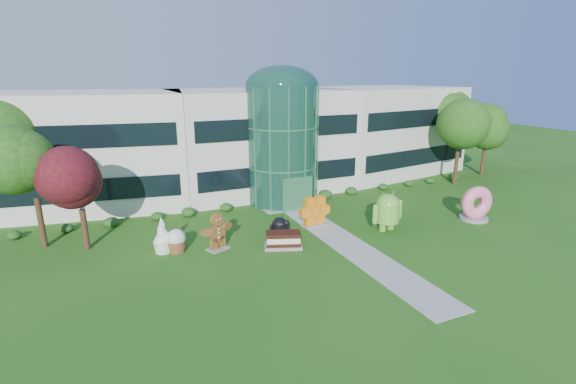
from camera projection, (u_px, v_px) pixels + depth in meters
name	position (u px, v px, depth m)	size (l,w,h in m)	color
ground	(359.00, 252.00, 26.08)	(140.00, 140.00, 0.00)	#215114
building	(258.00, 139.00, 40.59)	(46.00, 15.00, 9.30)	beige
atrium	(282.00, 145.00, 35.26)	(6.00, 6.00, 9.80)	#194738
walkway	(342.00, 240.00, 27.83)	(2.40, 20.00, 0.04)	#9E9E93
tree_red	(81.00, 204.00, 25.72)	(4.00, 4.00, 6.00)	#3F0C14
trees_backdrop	(278.00, 152.00, 36.33)	(52.00, 8.00, 8.40)	#194711
android_green	(388.00, 209.00, 29.36)	(2.74, 1.83, 3.11)	#65B83B
android_black	(279.00, 227.00, 27.71)	(1.64, 1.10, 1.87)	black
donut	(476.00, 203.00, 31.48)	(2.60, 1.25, 2.70)	#FF6181
gingerbread	(217.00, 231.00, 26.15)	(2.64, 1.02, 2.44)	brown
ice_cream_sandwich	(283.00, 240.00, 26.59)	(2.37, 1.19, 1.06)	black
honeycomb	(315.00, 212.00, 30.27)	(2.67, 0.95, 2.10)	orange
froyo	(163.00, 235.00, 25.81)	(1.31, 1.31, 2.24)	white
cupcake	(176.00, 241.00, 25.92)	(1.25, 1.25, 1.50)	white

